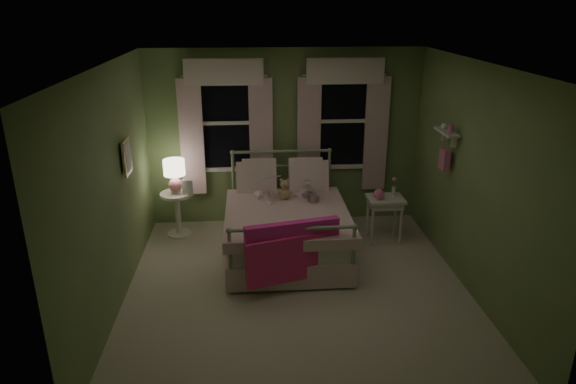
{
  "coord_description": "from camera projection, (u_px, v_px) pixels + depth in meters",
  "views": [
    {
      "loc": [
        -0.52,
        -5.26,
        3.2
      ],
      "look_at": [
        -0.06,
        0.63,
        1.0
      ],
      "focal_mm": 32.0,
      "sensor_mm": 36.0,
      "label": 1
    }
  ],
  "objects": [
    {
      "name": "pink_toy",
      "position": [
        379.0,
        194.0,
        7.06
      ],
      "size": [
        0.14,
        0.19,
        0.14
      ],
      "color": "pink",
      "rests_on": "nightstand_right"
    },
    {
      "name": "room_shell",
      "position": [
        298.0,
        186.0,
        5.61
      ],
      "size": [
        4.2,
        4.2,
        4.2
      ],
      "color": "beige",
      "rests_on": "ground"
    },
    {
      "name": "window_right",
      "position": [
        343.0,
        117.0,
        7.46
      ],
      "size": [
        1.34,
        0.13,
        1.96
      ],
      "color": "black",
      "rests_on": "room_shell"
    },
    {
      "name": "nightstand_left",
      "position": [
        177.0,
        208.0,
        7.35
      ],
      "size": [
        0.46,
        0.46,
        0.65
      ],
      "color": "white",
      "rests_on": "ground"
    },
    {
      "name": "teddy_bear",
      "position": [
        285.0,
        191.0,
        6.94
      ],
      "size": [
        0.22,
        0.18,
        0.3
      ],
      "color": "tan",
      "rests_on": "bed"
    },
    {
      "name": "table_lamp",
      "position": [
        175.0,
        172.0,
        7.16
      ],
      "size": [
        0.3,
        0.3,
        0.47
      ],
      "color": "#D87F84",
      "rests_on": "nightstand_left"
    },
    {
      "name": "child_left",
      "position": [
        263.0,
        176.0,
        7.01
      ],
      "size": [
        0.32,
        0.25,
        0.77
      ],
      "primitive_type": "imported",
      "rotation": [
        0.0,
        0.0,
        3.39
      ],
      "color": "#F7D1DD",
      "rests_on": "bed"
    },
    {
      "name": "pink_throw",
      "position": [
        293.0,
        245.0,
        5.8
      ],
      "size": [
        1.1,
        0.41,
        0.71
      ],
      "color": "#F22FA5",
      "rests_on": "bed"
    },
    {
      "name": "child_right",
      "position": [
        304.0,
        176.0,
        7.06
      ],
      "size": [
        0.42,
        0.37,
        0.73
      ],
      "primitive_type": "imported",
      "rotation": [
        0.0,
        0.0,
        3.42
      ],
      "color": "#F7D1DD",
      "rests_on": "bed"
    },
    {
      "name": "book_left",
      "position": [
        264.0,
        182.0,
        6.78
      ],
      "size": [
        0.23,
        0.17,
        0.26
      ],
      "primitive_type": "imported",
      "rotation": [
        1.22,
        0.0,
        0.32
      ],
      "color": "beige",
      "rests_on": "child_left"
    },
    {
      "name": "wall_shelf",
      "position": [
        446.0,
        146.0,
        6.33
      ],
      "size": [
        0.15,
        0.5,
        0.6
      ],
      "color": "white",
      "rests_on": "room_shell"
    },
    {
      "name": "book_right",
      "position": [
        306.0,
        183.0,
        6.83
      ],
      "size": [
        0.2,
        0.13,
        0.26
      ],
      "primitive_type": "imported",
      "rotation": [
        1.22,
        0.0,
        0.07
      ],
      "color": "beige",
      "rests_on": "child_right"
    },
    {
      "name": "book_nightstand",
      "position": [
        183.0,
        194.0,
        7.2
      ],
      "size": [
        0.23,
        0.27,
        0.02
      ],
      "primitive_type": "imported",
      "rotation": [
        0.0,
        0.0,
        -0.34
      ],
      "color": "beige",
      "rests_on": "nightstand_left"
    },
    {
      "name": "framed_picture",
      "position": [
        127.0,
        157.0,
        5.97
      ],
      "size": [
        0.03,
        0.32,
        0.42
      ],
      "color": "beige",
      "rests_on": "room_shell"
    },
    {
      "name": "bed",
      "position": [
        286.0,
        226.0,
        6.84
      ],
      "size": [
        1.58,
        2.04,
        1.18
      ],
      "color": "white",
      "rests_on": "ground"
    },
    {
      "name": "window_left",
      "position": [
        226.0,
        119.0,
        7.34
      ],
      "size": [
        1.34,
        0.13,
        1.96
      ],
      "color": "black",
      "rests_on": "room_shell"
    },
    {
      "name": "nightstand_right",
      "position": [
        385.0,
        204.0,
        7.13
      ],
      "size": [
        0.5,
        0.4,
        0.64
      ],
      "color": "white",
      "rests_on": "ground"
    },
    {
      "name": "bud_vase",
      "position": [
        394.0,
        187.0,
        7.1
      ],
      "size": [
        0.06,
        0.06,
        0.28
      ],
      "color": "white",
      "rests_on": "nightstand_right"
    }
  ]
}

